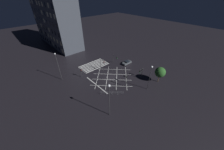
{
  "coord_description": "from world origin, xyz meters",
  "views": [
    {
      "loc": [
        23.04,
        25.6,
        24.58
      ],
      "look_at": [
        0.0,
        0.0,
        0.75
      ],
      "focal_mm": 20.0,
      "sensor_mm": 36.0,
      "label": 1
    }
  ],
  "objects": [
    {
      "name": "street_lamp_east",
      "position": [
        10.8,
        11.12,
        6.79
      ],
      "size": [
        0.58,
        0.58,
        9.19
      ],
      "color": "#2D2D30",
      "rests_on": "ground_plane"
    },
    {
      "name": "traffic_light_median_north",
      "position": [
        0.11,
        6.56,
        2.88
      ],
      "size": [
        0.36,
        0.39,
        4.03
      ],
      "rotation": [
        0.0,
        0.0,
        -1.57
      ],
      "color": "#2D2D30",
      "rests_on": "ground_plane"
    },
    {
      "name": "street_tree_near",
      "position": [
        -9.24,
        11.8,
        3.56
      ],
      "size": [
        3.22,
        3.22,
        5.18
      ],
      "color": "brown",
      "rests_on": "ground_plane"
    },
    {
      "name": "traffic_light_median_south",
      "position": [
        -0.38,
        -5.51,
        3.03
      ],
      "size": [
        0.36,
        2.42,
        4.13
      ],
      "rotation": [
        0.0,
        0.0,
        1.57
      ],
      "color": "#2D2D30",
      "rests_on": "ground_plane"
    },
    {
      "name": "waiting_car",
      "position": [
        -10.3,
        -2.69,
        0.62
      ],
      "size": [
        4.04,
        1.74,
        1.29
      ],
      "color": "#474C51",
      "rests_on": "ground_plane"
    },
    {
      "name": "traffic_light_nw_main",
      "position": [
        -5.8,
        7.26,
        2.98
      ],
      "size": [
        1.93,
        0.36,
        4.1
      ],
      "color": "#2D2D30",
      "rests_on": "ground_plane"
    },
    {
      "name": "office_building",
      "position": [
        0.01,
        -41.73,
        11.96
      ],
      "size": [
        10.06,
        33.2,
        23.92
      ],
      "rotation": [
        0.0,
        0.0,
        1.57
      ],
      "color": "#3D424C",
      "rests_on": "ground_plane"
    },
    {
      "name": "ground_plane",
      "position": [
        0.0,
        0.0,
        0.0
      ],
      "size": [
        200.0,
        200.0,
        0.0
      ],
      "primitive_type": "plane",
      "color": "black"
    },
    {
      "name": "street_lamp_west",
      "position": [
        13.25,
        -9.85,
        6.22
      ],
      "size": [
        0.46,
        0.46,
        9.44
      ],
      "color": "#2D2D30",
      "rests_on": "ground_plane"
    },
    {
      "name": "pedestrian_railing",
      "position": [
        5.76,
        6.4,
        0.67
      ],
      "size": [
        4.69,
        4.22,
        1.05
      ],
      "rotation": [
        0.0,
        0.0,
        2.41
      ],
      "color": "gray",
      "rests_on": "ground_plane"
    },
    {
      "name": "street_lamp_far",
      "position": [
        -3.63,
        11.67,
        6.09
      ],
      "size": [
        0.6,
        0.6,
        7.97
      ],
      "color": "#2D2D30",
      "rests_on": "ground_plane"
    },
    {
      "name": "road_markings",
      "position": [
        0.38,
        -7.11,
        0.0
      ],
      "size": [
        16.18,
        21.54,
        0.01
      ],
      "color": "silver",
      "rests_on": "ground_plane"
    },
    {
      "name": "traffic_light_nw_cross",
      "position": [
        -7.46,
        6.51,
        2.32
      ],
      "size": [
        0.36,
        0.39,
        3.25
      ],
      "rotation": [
        0.0,
        0.0,
        -1.57
      ],
      "color": "#2D2D30",
      "rests_on": "ground_plane"
    },
    {
      "name": "traffic_light_sw_cross",
      "position": [
        -7.11,
        -6.06,
        2.54
      ],
      "size": [
        0.36,
        2.45,
        3.46
      ],
      "rotation": [
        0.0,
        0.0,
        1.57
      ],
      "color": "#2D2D30",
      "rests_on": "ground_plane"
    },
    {
      "name": "traffic_light_se_cross",
      "position": [
        7.61,
        -6.56,
        2.3
      ],
      "size": [
        0.36,
        0.39,
        3.22
      ],
      "rotation": [
        0.0,
        0.0,
        1.57
      ],
      "color": "#2D2D30",
      "rests_on": "ground_plane"
    }
  ]
}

